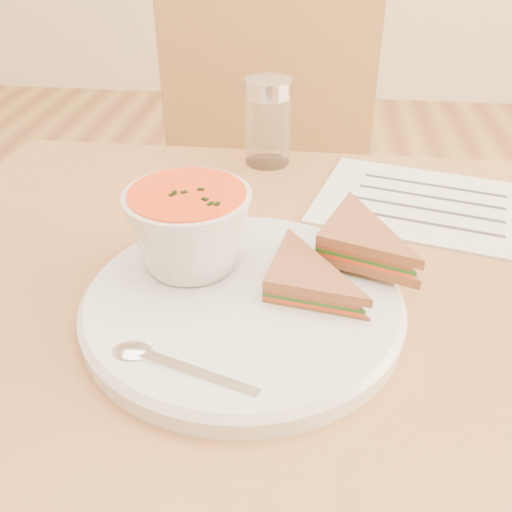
% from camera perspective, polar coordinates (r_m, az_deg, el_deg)
% --- Properties ---
extents(chair_far, '(0.53, 0.53, 0.95)m').
position_cam_1_polar(chair_far, '(1.11, 3.47, -0.29)').
color(chair_far, brown).
rests_on(chair_far, floor).
extents(plate, '(0.31, 0.31, 0.02)m').
position_cam_1_polar(plate, '(0.53, -1.32, -4.91)').
color(plate, silver).
rests_on(plate, dining_table).
extents(soup_bowl, '(0.15, 0.15, 0.08)m').
position_cam_1_polar(soup_bowl, '(0.55, -6.65, 2.34)').
color(soup_bowl, silver).
rests_on(soup_bowl, plate).
extents(sandwich_half_a, '(0.11, 0.11, 0.03)m').
position_cam_1_polar(sandwich_half_a, '(0.51, 0.63, -3.88)').
color(sandwich_half_a, '#9A5836').
rests_on(sandwich_half_a, plate).
extents(sandwich_half_b, '(0.13, 0.13, 0.03)m').
position_cam_1_polar(sandwich_half_b, '(0.55, 5.93, 0.67)').
color(sandwich_half_b, '#9A5836').
rests_on(sandwich_half_b, plate).
extents(spoon, '(0.17, 0.08, 0.01)m').
position_cam_1_polar(spoon, '(0.45, -6.94, -11.28)').
color(spoon, silver).
rests_on(spoon, plate).
extents(paper_menu, '(0.31, 0.26, 0.00)m').
position_cam_1_polar(paper_menu, '(0.74, 16.88, 4.98)').
color(paper_menu, white).
rests_on(paper_menu, dining_table).
extents(condiment_shaker, '(0.08, 0.08, 0.12)m').
position_cam_1_polar(condiment_shaker, '(0.81, 1.21, 13.23)').
color(condiment_shaker, silver).
rests_on(condiment_shaker, dining_table).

